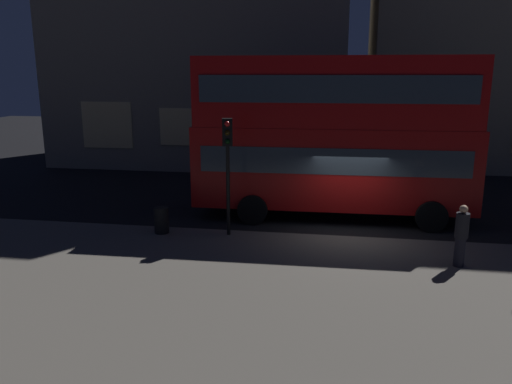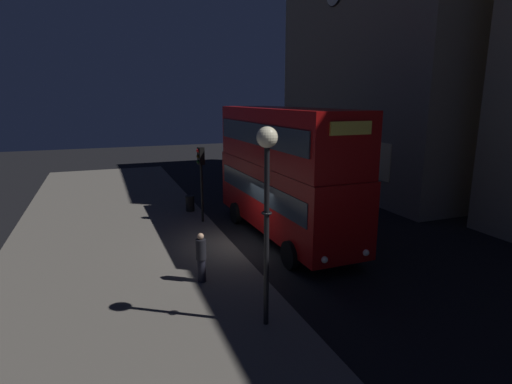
% 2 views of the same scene
% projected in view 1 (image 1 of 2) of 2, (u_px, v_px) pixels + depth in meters
% --- Properties ---
extents(ground_plane, '(80.00, 80.00, 0.00)m').
position_uv_depth(ground_plane, '(348.00, 236.00, 16.51)').
color(ground_plane, black).
extents(sidewalk_slab, '(44.00, 9.16, 0.12)m').
position_uv_depth(sidewalk_slab, '(351.00, 300.00, 11.72)').
color(sidewalk_slab, '#5B564F').
rests_on(sidewalk_slab, ground).
extents(building_with_clock, '(16.50, 9.61, 18.70)m').
position_uv_depth(building_with_clock, '(206.00, 0.00, 29.22)').
color(building_with_clock, gray).
rests_on(building_with_clock, ground).
extents(double_decker_bus, '(10.06, 3.09, 5.79)m').
position_uv_depth(double_decker_bus, '(333.00, 131.00, 17.90)').
color(double_decker_bus, '#9E0C0C').
rests_on(double_decker_bus, ground).
extents(traffic_light_near_kerb, '(0.37, 0.39, 3.75)m').
position_uv_depth(traffic_light_near_kerb, '(228.00, 152.00, 15.62)').
color(traffic_light_near_kerb, black).
rests_on(traffic_light_near_kerb, sidewalk_slab).
extents(pedestrian, '(0.35, 0.35, 1.72)m').
position_uv_depth(pedestrian, '(461.00, 235.00, 13.41)').
color(pedestrian, black).
rests_on(pedestrian, sidewalk_slab).
extents(litter_bin, '(0.48, 0.48, 0.85)m').
position_uv_depth(litter_bin, '(161.00, 220.00, 16.35)').
color(litter_bin, black).
rests_on(litter_bin, sidewalk_slab).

